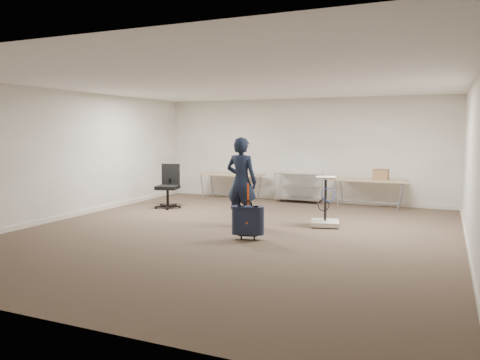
% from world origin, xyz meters
% --- Properties ---
extents(ground, '(9.00, 9.00, 0.00)m').
position_xyz_m(ground, '(0.00, 0.00, 0.00)').
color(ground, '#4C3D2E').
rests_on(ground, ground).
extents(room_shell, '(8.00, 9.00, 9.00)m').
position_xyz_m(room_shell, '(0.00, 1.38, 0.05)').
color(room_shell, beige).
rests_on(room_shell, ground).
extents(folding_table_left, '(1.80, 0.75, 0.73)m').
position_xyz_m(folding_table_left, '(-1.90, 3.95, 0.68)').
color(folding_table_left, tan).
rests_on(folding_table_left, ground).
extents(folding_table_right, '(1.80, 0.75, 0.73)m').
position_xyz_m(folding_table_right, '(1.90, 3.95, 0.68)').
color(folding_table_right, tan).
rests_on(folding_table_right, ground).
extents(wire_shelf, '(1.22, 0.47, 0.80)m').
position_xyz_m(wire_shelf, '(0.00, 4.20, 0.44)').
color(wire_shelf, silver).
rests_on(wire_shelf, ground).
extents(person, '(0.68, 0.47, 1.80)m').
position_xyz_m(person, '(-0.16, 0.70, 0.90)').
color(person, black).
rests_on(person, ground).
extents(suitcase, '(0.41, 0.30, 1.01)m').
position_xyz_m(suitcase, '(0.45, -0.40, 0.34)').
color(suitcase, black).
rests_on(suitcase, ground).
extents(office_chair, '(0.66, 0.66, 1.10)m').
position_xyz_m(office_chair, '(-2.73, 2.00, 0.33)').
color(office_chair, black).
rests_on(office_chair, ground).
extents(equipment_cart, '(0.66, 0.66, 1.01)m').
position_xyz_m(equipment_cart, '(1.42, 1.31, 0.27)').
color(equipment_cart, '#F0E3CE').
rests_on(equipment_cart, ground).
extents(cardboard_box, '(0.36, 0.28, 0.26)m').
position_xyz_m(cardboard_box, '(2.18, 3.88, 0.86)').
color(cardboard_box, olive).
rests_on(cardboard_box, folding_table_right).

